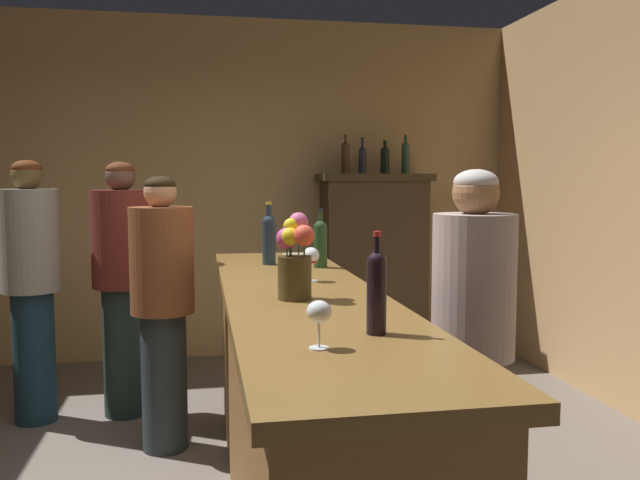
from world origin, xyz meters
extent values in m
cube|color=tan|center=(0.00, 3.02, 1.44)|extent=(5.33, 0.12, 2.89)
cube|color=brown|center=(0.32, -0.02, 0.51)|extent=(0.57, 2.80, 1.01)
cube|color=brown|center=(0.32, -0.02, 1.04)|extent=(0.64, 2.92, 0.05)
cube|color=#3C2D1C|center=(1.35, 2.69, 0.79)|extent=(0.86, 0.42, 1.58)
cube|color=#372C18|center=(1.35, 2.69, 1.55)|extent=(0.94, 0.48, 0.06)
cylinder|color=#212E3D|center=(0.27, 0.87, 1.18)|extent=(0.07, 0.07, 0.23)
sphere|color=#212E3D|center=(0.27, 0.87, 1.30)|extent=(0.07, 0.07, 0.07)
cylinder|color=#212E3D|center=(0.27, 0.87, 1.34)|extent=(0.03, 0.03, 0.09)
cylinder|color=gold|center=(0.27, 0.87, 1.40)|extent=(0.03, 0.03, 0.02)
cylinder|color=#203D1F|center=(0.53, 0.70, 1.17)|extent=(0.07, 0.07, 0.21)
sphere|color=#203D1F|center=(0.53, 0.70, 1.28)|extent=(0.07, 0.07, 0.07)
cylinder|color=#203D1F|center=(0.53, 0.70, 1.32)|extent=(0.02, 0.02, 0.09)
cylinder|color=black|center=(0.53, 0.70, 1.37)|extent=(0.03, 0.03, 0.02)
cylinder|color=black|center=(0.42, -0.81, 1.17)|extent=(0.06, 0.06, 0.22)
sphere|color=black|center=(0.42, -0.81, 1.28)|extent=(0.06, 0.06, 0.06)
cylinder|color=black|center=(0.42, -0.81, 1.32)|extent=(0.02, 0.02, 0.08)
cylinder|color=#AD261F|center=(0.42, -0.81, 1.37)|extent=(0.02, 0.02, 0.02)
cylinder|color=white|center=(0.40, 0.24, 1.07)|extent=(0.07, 0.07, 0.00)
cylinder|color=white|center=(0.40, 0.24, 1.11)|extent=(0.01, 0.01, 0.08)
ellipsoid|color=white|center=(0.40, 0.24, 1.18)|extent=(0.08, 0.08, 0.08)
ellipsoid|color=maroon|center=(0.40, 0.24, 1.16)|extent=(0.06, 0.06, 0.03)
cylinder|color=white|center=(0.22, -0.95, 1.07)|extent=(0.06, 0.06, 0.00)
cylinder|color=white|center=(0.22, -0.95, 1.10)|extent=(0.01, 0.01, 0.07)
ellipsoid|color=white|center=(0.22, -0.95, 1.17)|extent=(0.07, 0.07, 0.06)
cylinder|color=#45361A|center=(0.26, -0.20, 1.15)|extent=(0.13, 0.13, 0.17)
cylinder|color=#38602D|center=(0.30, -0.20, 1.24)|extent=(0.01, 0.01, 0.16)
sphere|color=yellow|center=(0.30, -0.20, 1.32)|extent=(0.06, 0.06, 0.06)
cylinder|color=#38602D|center=(0.28, -0.16, 1.26)|extent=(0.01, 0.01, 0.20)
sphere|color=#C5537F|center=(0.28, -0.16, 1.36)|extent=(0.08, 0.08, 0.08)
cylinder|color=#38602D|center=(0.25, -0.17, 1.26)|extent=(0.01, 0.01, 0.18)
sphere|color=gold|center=(0.25, -0.17, 1.35)|extent=(0.06, 0.06, 0.06)
cylinder|color=#38602D|center=(0.23, -0.20, 1.23)|extent=(0.01, 0.01, 0.14)
sphere|color=#BB3D81|center=(0.23, -0.20, 1.30)|extent=(0.08, 0.08, 0.08)
cylinder|color=#38602D|center=(0.24, -0.22, 1.24)|extent=(0.01, 0.01, 0.15)
sphere|color=gold|center=(0.24, -0.22, 1.31)|extent=(0.07, 0.07, 0.07)
cylinder|color=#38602D|center=(0.29, -0.25, 1.24)|extent=(0.01, 0.01, 0.15)
sphere|color=#D94634|center=(0.29, -0.25, 1.32)|extent=(0.08, 0.08, 0.08)
cylinder|color=white|center=(0.46, 1.23, 1.07)|extent=(0.15, 0.15, 0.01)
cylinder|color=#482D1B|center=(1.11, 2.69, 1.69)|extent=(0.07, 0.07, 0.23)
sphere|color=#482D1B|center=(1.11, 2.69, 1.81)|extent=(0.07, 0.07, 0.07)
cylinder|color=#482D1B|center=(1.11, 2.69, 1.86)|extent=(0.02, 0.02, 0.10)
cylinder|color=gold|center=(1.11, 2.69, 1.91)|extent=(0.03, 0.03, 0.02)
cylinder|color=#262531|center=(1.25, 2.69, 1.67)|extent=(0.06, 0.06, 0.19)
sphere|color=#262531|center=(1.25, 2.69, 1.77)|extent=(0.06, 0.06, 0.06)
cylinder|color=#262531|center=(1.25, 2.69, 1.82)|extent=(0.02, 0.02, 0.10)
cylinder|color=black|center=(1.25, 2.69, 1.88)|extent=(0.02, 0.02, 0.02)
cylinder|color=black|center=(1.45, 2.69, 1.67)|extent=(0.08, 0.08, 0.19)
sphere|color=black|center=(1.45, 2.69, 1.77)|extent=(0.08, 0.08, 0.08)
cylinder|color=black|center=(1.45, 2.69, 1.82)|extent=(0.03, 0.03, 0.09)
cylinder|color=gold|center=(1.45, 2.69, 1.87)|extent=(0.03, 0.03, 0.02)
cylinder|color=#2C4B33|center=(1.63, 2.69, 1.70)|extent=(0.07, 0.07, 0.23)
sphere|color=#2C4B33|center=(1.63, 2.69, 1.81)|extent=(0.07, 0.07, 0.07)
cylinder|color=#2C4B33|center=(1.63, 2.69, 1.86)|extent=(0.02, 0.02, 0.09)
cylinder|color=gold|center=(1.63, 2.69, 1.92)|extent=(0.03, 0.03, 0.02)
cylinder|color=#193648|center=(-1.14, 1.60, 0.42)|extent=(0.25, 0.25, 0.83)
cylinder|color=gray|center=(-1.14, 1.60, 1.15)|extent=(0.35, 0.35, 0.64)
sphere|color=brown|center=(-1.14, 1.60, 1.56)|extent=(0.19, 0.19, 0.19)
ellipsoid|color=#602F13|center=(-1.14, 1.60, 1.60)|extent=(0.18, 0.18, 0.10)
cylinder|color=#233532|center=(-0.59, 1.63, 0.42)|extent=(0.28, 0.28, 0.84)
cylinder|color=maroon|center=(-0.59, 1.63, 1.15)|extent=(0.38, 0.38, 0.62)
sphere|color=brown|center=(-0.59, 1.63, 1.55)|extent=(0.19, 0.19, 0.19)
ellipsoid|color=#5F2E17|center=(-0.59, 1.63, 1.59)|extent=(0.18, 0.18, 0.10)
cylinder|color=#273136|center=(-0.31, 1.02, 0.39)|extent=(0.25, 0.25, 0.79)
cylinder|color=brown|center=(-0.31, 1.02, 1.08)|extent=(0.35, 0.35, 0.59)
sphere|color=tan|center=(-0.31, 1.02, 1.46)|extent=(0.18, 0.18, 0.18)
ellipsoid|color=black|center=(-0.31, 1.02, 1.50)|extent=(0.17, 0.17, 0.10)
cylinder|color=brown|center=(0.98, -0.24, 0.41)|extent=(0.24, 0.24, 0.81)
cylinder|color=gray|center=(0.98, -0.24, 1.10)|extent=(0.33, 0.33, 0.58)
sphere|color=#91643E|center=(0.98, -0.24, 1.48)|extent=(0.19, 0.19, 0.19)
ellipsoid|color=#B1ACA5|center=(0.98, -0.24, 1.52)|extent=(0.18, 0.18, 0.10)
camera|label=1|loc=(-0.09, -2.69, 1.53)|focal=36.73mm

